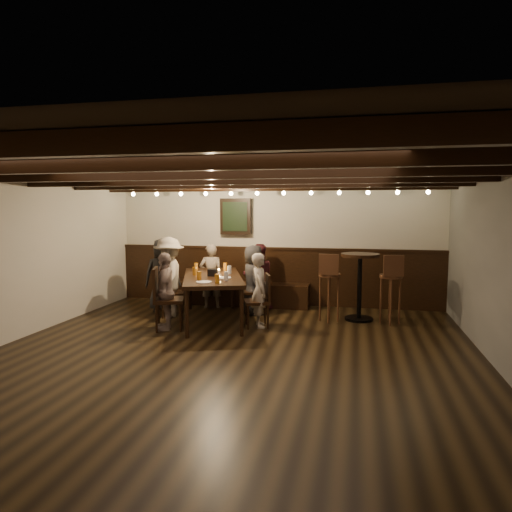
% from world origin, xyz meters
% --- Properties ---
extents(room, '(7.00, 7.00, 7.00)m').
position_xyz_m(room, '(-0.29, 2.21, 1.07)').
color(room, black).
rests_on(room, ground).
extents(dining_table, '(1.57, 2.28, 0.78)m').
position_xyz_m(dining_table, '(-0.79, 1.84, 0.72)').
color(dining_table, black).
rests_on(dining_table, floor).
extents(chair_left_near, '(0.51, 0.51, 0.88)m').
position_xyz_m(chair_left_near, '(-1.62, 2.02, 0.27)').
color(chair_left_near, black).
rests_on(chair_left_near, floor).
extents(chair_left_far, '(0.58, 0.58, 0.99)m').
position_xyz_m(chair_left_far, '(-1.33, 1.17, 0.30)').
color(chair_left_far, black).
rests_on(chair_left_far, floor).
extents(chair_right_near, '(0.50, 0.50, 0.86)m').
position_xyz_m(chair_right_near, '(-0.27, 2.50, 0.26)').
color(chair_right_near, black).
rests_on(chair_right_near, floor).
extents(chair_right_far, '(0.50, 0.50, 0.86)m').
position_xyz_m(chair_right_far, '(0.03, 1.65, 0.26)').
color(chair_right_far, black).
rests_on(chair_right_far, floor).
extents(person_bench_left, '(0.77, 0.63, 1.36)m').
position_xyz_m(person_bench_left, '(-1.94, 2.39, 0.68)').
color(person_bench_left, '#242527').
rests_on(person_bench_left, floor).
extents(person_bench_centre, '(0.52, 0.43, 1.24)m').
position_xyz_m(person_bench_centre, '(-1.14, 2.83, 0.62)').
color(person_bench_centre, slate).
rests_on(person_bench_centre, floor).
extents(person_bench_right, '(0.73, 0.64, 1.24)m').
position_xyz_m(person_bench_right, '(-0.24, 2.98, 0.62)').
color(person_bench_right, '#4C1A22').
rests_on(person_bench_right, floor).
extents(person_left_near, '(0.80, 1.04, 1.42)m').
position_xyz_m(person_left_near, '(-1.65, 2.01, 0.71)').
color(person_left_near, gray).
rests_on(person_left_near, floor).
extents(person_left_far, '(0.52, 0.78, 1.23)m').
position_xyz_m(person_left_far, '(-1.35, 1.16, 0.61)').
color(person_left_far, gray).
rests_on(person_left_far, floor).
extents(person_right_near, '(0.58, 0.71, 1.25)m').
position_xyz_m(person_right_near, '(-0.24, 2.51, 0.63)').
color(person_right_near, '#242326').
rests_on(person_right_near, floor).
extents(person_right_far, '(0.42, 0.51, 1.20)m').
position_xyz_m(person_right_far, '(0.06, 1.66, 0.60)').
color(person_right_far, '#B2A797').
rests_on(person_right_far, floor).
extents(pint_a, '(0.07, 0.07, 0.14)m').
position_xyz_m(pint_a, '(-1.29, 2.40, 0.85)').
color(pint_a, '#BF7219').
rests_on(pint_a, dining_table).
extents(pint_b, '(0.07, 0.07, 0.14)m').
position_xyz_m(pint_b, '(-0.77, 2.53, 0.85)').
color(pint_b, '#BF7219').
rests_on(pint_b, dining_table).
extents(pint_c, '(0.07, 0.07, 0.14)m').
position_xyz_m(pint_c, '(-1.11, 1.83, 0.85)').
color(pint_c, '#BF7219').
rests_on(pint_c, dining_table).
extents(pint_d, '(0.07, 0.07, 0.14)m').
position_xyz_m(pint_d, '(-0.58, 2.12, 0.85)').
color(pint_d, silver).
rests_on(pint_d, dining_table).
extents(pint_e, '(0.07, 0.07, 0.14)m').
position_xyz_m(pint_e, '(-0.85, 1.34, 0.85)').
color(pint_e, '#BF7219').
rests_on(pint_e, dining_table).
extents(pint_f, '(0.07, 0.07, 0.14)m').
position_xyz_m(pint_f, '(-0.42, 1.38, 0.85)').
color(pint_f, silver).
rests_on(pint_f, dining_table).
extents(pint_g, '(0.07, 0.07, 0.14)m').
position_xyz_m(pint_g, '(-0.48, 1.10, 0.85)').
color(pint_g, '#BF7219').
rests_on(pint_g, dining_table).
extents(plate_near, '(0.24, 0.24, 0.01)m').
position_xyz_m(plate_near, '(-0.70, 1.13, 0.79)').
color(plate_near, white).
rests_on(plate_near, dining_table).
extents(plate_far, '(0.24, 0.24, 0.01)m').
position_xyz_m(plate_far, '(-0.53, 1.61, 0.79)').
color(plate_far, white).
rests_on(plate_far, dining_table).
extents(condiment_caddy, '(0.15, 0.10, 0.12)m').
position_xyz_m(condiment_caddy, '(-0.78, 1.79, 0.84)').
color(condiment_caddy, black).
rests_on(condiment_caddy, dining_table).
extents(candle, '(0.05, 0.05, 0.05)m').
position_xyz_m(candle, '(-0.78, 2.16, 0.81)').
color(candle, beige).
rests_on(candle, dining_table).
extents(high_top_table, '(0.65, 0.65, 1.15)m').
position_xyz_m(high_top_table, '(1.64, 2.45, 0.75)').
color(high_top_table, black).
rests_on(high_top_table, floor).
extents(bar_stool_left, '(0.37, 0.38, 1.17)m').
position_xyz_m(bar_stool_left, '(1.14, 2.24, 0.43)').
color(bar_stool_left, '#3E2113').
rests_on(bar_stool_left, floor).
extents(bar_stool_right, '(0.37, 0.39, 1.17)m').
position_xyz_m(bar_stool_right, '(2.14, 2.29, 0.43)').
color(bar_stool_right, '#3E2113').
rests_on(bar_stool_right, floor).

